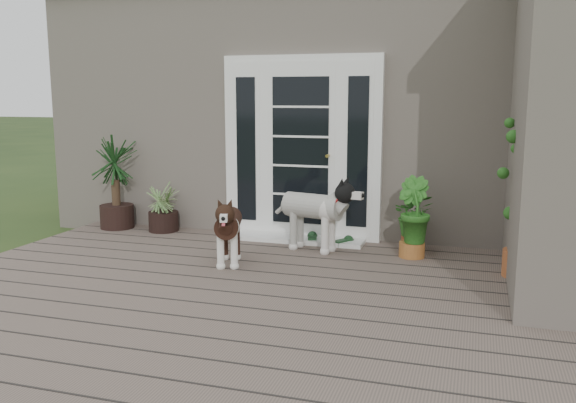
% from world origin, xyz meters
% --- Properties ---
extents(deck, '(6.20, 4.60, 0.12)m').
position_xyz_m(deck, '(0.00, 0.40, 0.06)').
color(deck, '#6B5B4C').
rests_on(deck, ground).
extents(house_main, '(7.40, 4.00, 3.10)m').
position_xyz_m(house_main, '(0.00, 4.65, 1.55)').
color(house_main, '#665E54').
rests_on(house_main, ground).
extents(door_unit, '(1.90, 0.14, 2.15)m').
position_xyz_m(door_unit, '(-0.20, 2.60, 1.19)').
color(door_unit, white).
rests_on(door_unit, deck).
extents(door_step, '(1.60, 0.40, 0.05)m').
position_xyz_m(door_step, '(-0.20, 2.40, 0.14)').
color(door_step, white).
rests_on(door_step, deck).
extents(brindle_dog, '(0.53, 0.81, 0.62)m').
position_xyz_m(brindle_dog, '(-0.56, 1.22, 0.43)').
color(brindle_dog, '#3A1F15').
rests_on(brindle_dog, deck).
extents(white_dog, '(0.93, 0.57, 0.72)m').
position_xyz_m(white_dog, '(0.10, 2.01, 0.48)').
color(white_dog, silver).
rests_on(white_dog, deck).
extents(spider_plant, '(0.70, 0.70, 0.66)m').
position_xyz_m(spider_plant, '(-1.94, 2.40, 0.45)').
color(spider_plant, '#8DAA68').
rests_on(spider_plant, deck).
extents(yucca, '(1.02, 1.02, 1.18)m').
position_xyz_m(yucca, '(-2.61, 2.39, 0.71)').
color(yucca, black).
rests_on(yucca, deck).
extents(herb_a, '(0.54, 0.54, 0.55)m').
position_xyz_m(herb_a, '(1.14, 2.36, 0.39)').
color(herb_a, '#1F5E1A').
rests_on(herb_a, deck).
extents(herb_b, '(0.60, 0.60, 0.63)m').
position_xyz_m(herb_b, '(1.18, 2.06, 0.44)').
color(herb_b, '#235E1A').
rests_on(herb_b, deck).
extents(herb_c, '(0.51, 0.51, 0.57)m').
position_xyz_m(herb_c, '(2.26, 2.17, 0.41)').
color(herb_c, '#1D5F1B').
rests_on(herb_c, deck).
extents(sapling, '(0.65, 0.65, 1.81)m').
position_xyz_m(sapling, '(2.23, 1.64, 1.02)').
color(sapling, '#205618').
rests_on(sapling, deck).
extents(clog_left, '(0.21, 0.32, 0.09)m').
position_xyz_m(clog_left, '(-0.00, 2.38, 0.16)').
color(clog_left, black).
rests_on(clog_left, deck).
extents(clog_right, '(0.27, 0.32, 0.09)m').
position_xyz_m(clog_right, '(0.38, 2.33, 0.16)').
color(clog_right, '#17391B').
rests_on(clog_right, deck).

